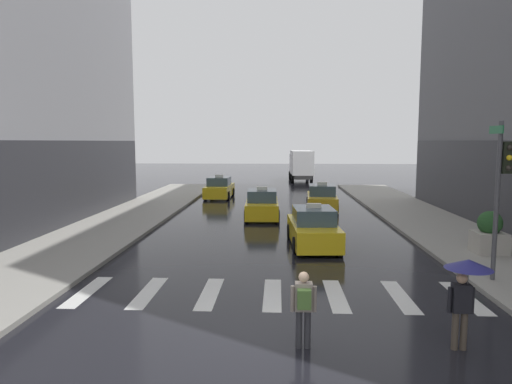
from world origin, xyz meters
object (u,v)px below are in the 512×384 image
Objects in this scene: planter_near_corner at (489,234)px; taxi_second at (262,205)px; pedestrian_with_backpack at (304,304)px; box_truck at (301,164)px; taxi_fourth at (219,189)px; taxi_third at (322,199)px; taxi_lead at (313,229)px; traffic_light_pole at (502,178)px; pedestrian_with_umbrella at (466,279)px.

taxi_second is at bearing 136.38° from planter_near_corner.
box_truck is at bearing 87.24° from pedestrian_with_backpack.
box_truck is (7.03, 15.21, 1.13)m from taxi_fourth.
pedestrian_with_backpack is at bearing -96.53° from taxi_third.
pedestrian_with_backpack is at bearing -92.76° from box_truck.
taxi_lead is 9.66m from pedestrian_with_backpack.
taxi_lead is 7.33m from taxi_second.
taxi_third is at bearing 83.47° from pedestrian_with_backpack.
pedestrian_with_backpack is (-6.12, -4.65, -2.29)m from traffic_light_pole.
box_truck is at bearing 99.47° from planter_near_corner.
pedestrian_with_umbrella is 1.21× the size of planter_near_corner.
traffic_light_pole is 1.04× the size of taxi_fourth.
planter_near_corner is (6.51, -1.53, 0.15)m from taxi_lead.
taxi_third reaches higher than planter_near_corner.
traffic_light_pole reaches higher than taxi_second.
box_truck is (-0.28, 21.24, 1.13)m from taxi_third.
taxi_lead is at bearing -69.53° from taxi_fourth.
taxi_lead is 31.31m from box_truck.
taxi_second and taxi_third have the same top height.
box_truck is 4.61× the size of pedestrian_with_backpack.
taxi_fourth is at bearing 108.19° from pedestrian_with_umbrella.
taxi_lead is at bearing -91.90° from box_truck.
taxi_fourth is 0.60× the size of box_truck.
pedestrian_with_umbrella is at bearing -75.80° from taxi_lead.
box_truck reaches higher than taxi_third.
taxi_lead is 9.84m from pedestrian_with_umbrella.
taxi_lead is 1.00× the size of taxi_third.
taxi_fourth is at bearing 101.15° from pedestrian_with_backpack.
taxi_fourth is (-6.00, 16.06, 0.00)m from taxi_lead.
taxi_second is at bearing -97.99° from box_truck.
box_truck is at bearing 90.75° from taxi_third.
taxi_second is 2.78× the size of pedestrian_with_backpack.
taxi_lead is 1.01× the size of taxi_fourth.
traffic_light_pole is 15.70m from taxi_third.
taxi_lead reaches higher than pedestrian_with_backpack.
taxi_fourth is 2.78× the size of pedestrian_with_backpack.
taxi_second is 4.82m from taxi_third.
traffic_light_pole is 2.91× the size of pedestrian_with_backpack.
pedestrian_with_backpack is (-1.97, -40.89, -0.88)m from box_truck.
planter_near_corner is at bearing 62.79° from pedestrian_with_umbrella.
taxi_second is at bearing 94.98° from pedestrian_with_backpack.
traffic_light_pole is 4.39m from planter_near_corner.
taxi_second is (-7.57, 11.90, -2.53)m from traffic_light_pole.
taxi_fourth is 2.37× the size of pedestrian_with_umbrella.
taxi_second is 16.62m from pedestrian_with_backpack.
pedestrian_with_umbrella is (4.78, -16.45, 0.79)m from taxi_second.
traffic_light_pole is 3.00× the size of planter_near_corner.
traffic_light_pole is 36.51m from box_truck.
taxi_lead is at bearing 166.73° from planter_near_corner.
taxi_third is (-3.87, 15.01, -2.53)m from traffic_light_pole.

